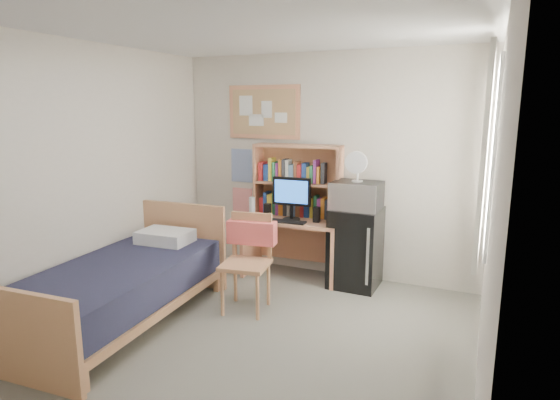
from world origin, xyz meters
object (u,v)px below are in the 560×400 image
at_px(desk_fan, 358,168).
at_px(monitor, 292,199).
at_px(microwave, 357,195).
at_px(bulletin_board, 264,112).
at_px(speaker_right, 317,215).
at_px(desk, 293,248).
at_px(speaker_left, 267,211).
at_px(desk_chair, 246,264).
at_px(mini_fridge, 355,247).
at_px(bed, 120,294).

bearing_deg(desk_fan, monitor, -174.31).
bearing_deg(microwave, monitor, -174.31).
xyz_separation_m(bulletin_board, speaker_right, (0.81, -0.33, -1.13)).
distance_m(desk, desk_fan, 1.23).
height_order(speaker_left, desk_fan, desk_fan).
height_order(desk_chair, monitor, monitor).
distance_m(mini_fridge, speaker_left, 1.10).
relative_size(bulletin_board, speaker_left, 5.58).
height_order(speaker_right, desk_fan, desk_fan).
bearing_deg(speaker_right, desk, 168.69).
bearing_deg(bed, desk_fan, 42.29).
relative_size(desk_chair, speaker_left, 5.71).
xyz_separation_m(desk, desk_chair, (-0.06, -1.07, 0.13)).
xyz_separation_m(desk, monitor, (0.00, -0.06, 0.59)).
height_order(speaker_left, speaker_right, speaker_right).
bearing_deg(mini_fridge, microwave, -90.00).
xyz_separation_m(monitor, speaker_left, (-0.30, -0.02, -0.16)).
height_order(desk, desk_fan, desk_fan).
bearing_deg(desk, speaker_right, -11.31).
relative_size(mini_fridge, bed, 0.43).
bearing_deg(speaker_right, monitor, 180.00).
xyz_separation_m(mini_fridge, microwave, (-0.00, -0.02, 0.59)).
bearing_deg(desk_fan, mini_fridge, 90.00).
relative_size(monitor, speaker_left, 2.87).
height_order(bulletin_board, speaker_left, bulletin_board).
height_order(desk_chair, speaker_left, desk_chair).
bearing_deg(desk_fan, bed, -133.16).
distance_m(bed, desk_fan, 2.70).
bearing_deg(speaker_left, speaker_right, 0.00).
xyz_separation_m(speaker_left, speaker_right, (0.60, 0.03, 0.00)).
height_order(microwave, desk_fan, desk_fan).
xyz_separation_m(microwave, desk_fan, (0.00, 0.00, 0.30)).
xyz_separation_m(desk, speaker_left, (-0.30, -0.08, 0.44)).
height_order(desk, microwave, microwave).
distance_m(desk_chair, speaker_right, 1.13).
height_order(mini_fridge, bed, mini_fridge).
relative_size(desk, desk_fan, 3.82).
bearing_deg(desk_fan, microwave, -178.96).
xyz_separation_m(desk, speaker_right, (0.30, -0.04, 0.44)).
bearing_deg(monitor, mini_fridge, 3.12).
xyz_separation_m(bed, microwave, (1.74, 1.79, 0.75)).
distance_m(desk_chair, monitor, 1.11).
bearing_deg(speaker_left, monitor, 0.00).
distance_m(mini_fridge, desk_fan, 0.89).
relative_size(bulletin_board, mini_fridge, 1.06).
bearing_deg(desk_chair, bed, -151.08).
bearing_deg(monitor, speaker_left, -180.00).
relative_size(mini_fridge, monitor, 1.84).
bearing_deg(desk, monitor, -90.00).
bearing_deg(bed, mini_fridge, 42.60).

